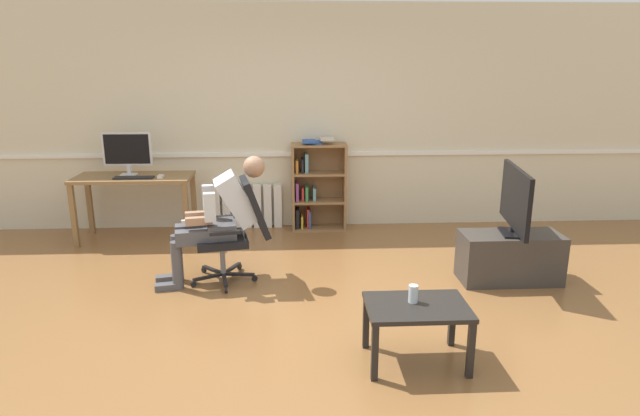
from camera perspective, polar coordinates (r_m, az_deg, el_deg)
ground_plane at (r=4.53m, az=-1.36°, el=-11.48°), size 18.00×18.00×0.00m
back_wall at (r=6.73m, az=-2.11°, el=9.38°), size 12.00×0.13×2.70m
computer_desk at (r=6.60m, az=-18.96°, el=2.26°), size 1.32×0.58×0.76m
imac_monitor at (r=6.62m, az=-19.62°, el=5.71°), size 0.55×0.14×0.49m
keyboard at (r=6.43m, az=-19.00°, el=3.04°), size 0.44×0.12×0.02m
computer_mouse at (r=6.37m, az=-16.42°, el=3.20°), size 0.06×0.10×0.03m
bookshelf at (r=6.66m, az=-0.45°, el=2.26°), size 0.67×0.29×1.14m
radiator at (r=6.84m, az=-7.66°, el=0.20°), size 0.86×0.08×0.55m
office_chair at (r=5.15m, az=-8.74°, el=-1.95°), size 0.77×0.63×0.98m
person_seated at (r=5.11m, az=-10.57°, el=-0.82°), size 1.06×0.50×1.19m
tv_stand at (r=5.45m, az=19.32°, el=-4.93°), size 0.93×0.41×0.47m
tv_screen at (r=5.29m, az=19.87°, el=0.81°), size 0.25×0.96×0.62m
coffee_table at (r=3.83m, az=10.15°, el=-10.85°), size 0.70×0.48×0.43m
drinking_glass at (r=3.81m, az=9.77°, el=-8.89°), size 0.06×0.06×0.12m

